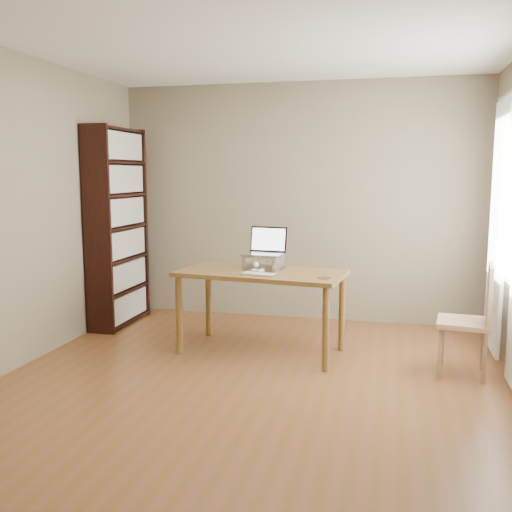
{
  "coord_description": "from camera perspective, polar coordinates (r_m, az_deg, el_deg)",
  "views": [
    {
      "loc": [
        1.01,
        -4.0,
        1.62
      ],
      "look_at": [
        -0.16,
        0.9,
        0.89
      ],
      "focal_mm": 40.0,
      "sensor_mm": 36.0,
      "label": 1
    }
  ],
  "objects": [
    {
      "name": "laptop",
      "position": [
        5.22,
        0.89,
        0.85
      ],
      "size": [
        0.38,
        0.33,
        0.25
      ],
      "rotation": [
        0.0,
        0.0,
        -0.13
      ],
      "color": "silver",
      "rests_on": "laptop_stand"
    },
    {
      "name": "laptop_stand",
      "position": [
        5.18,
        0.73,
        -0.46
      ],
      "size": [
        0.32,
        0.25,
        0.13
      ],
      "rotation": [
        0.0,
        0.0,
        -0.13
      ],
      "color": "silver",
      "rests_on": "desk"
    },
    {
      "name": "chair",
      "position": [
        4.89,
        20.89,
        -5.63
      ],
      "size": [
        0.45,
        0.45,
        0.91
      ],
      "rotation": [
        0.0,
        0.0,
        -0.12
      ],
      "color": "#9E8056",
      "rests_on": "ground"
    },
    {
      "name": "desk",
      "position": [
        5.13,
        0.53,
        -2.52
      ],
      "size": [
        1.55,
        0.92,
        0.75
      ],
      "rotation": [
        0.0,
        0.0,
        -0.13
      ],
      "color": "brown",
      "rests_on": "ground"
    },
    {
      "name": "room",
      "position": [
        4.14,
        -0.31,
        3.88
      ],
      "size": [
        4.04,
        4.54,
        2.64
      ],
      "color": "brown",
      "rests_on": "ground"
    },
    {
      "name": "bookshelf",
      "position": [
        6.26,
        -13.66,
        2.82
      ],
      "size": [
        0.3,
        0.9,
        2.1
      ],
      "color": "black",
      "rests_on": "ground"
    },
    {
      "name": "curtains",
      "position": [
        4.9,
        24.08,
        2.31
      ],
      "size": [
        0.03,
        1.9,
        2.25
      ],
      "color": "white",
      "rests_on": "ground"
    },
    {
      "name": "coaster",
      "position": [
        4.79,
        6.85,
        -2.2
      ],
      "size": [
        0.11,
        0.11,
        0.01
      ],
      "primitive_type": "cylinder",
      "color": "brown",
      "rests_on": "desk"
    },
    {
      "name": "keyboard",
      "position": [
        4.9,
        0.28,
        -1.83
      ],
      "size": [
        0.32,
        0.19,
        0.02
      ],
      "rotation": [
        0.0,
        0.0,
        -0.21
      ],
      "color": "silver",
      "rests_on": "desk"
    },
    {
      "name": "cat",
      "position": [
        5.21,
        1.03,
        -0.57
      ],
      "size": [
        0.25,
        0.49,
        0.16
      ],
      "rotation": [
        0.0,
        0.0,
        -0.25
      ],
      "color": "#403733",
      "rests_on": "desk"
    }
  ]
}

